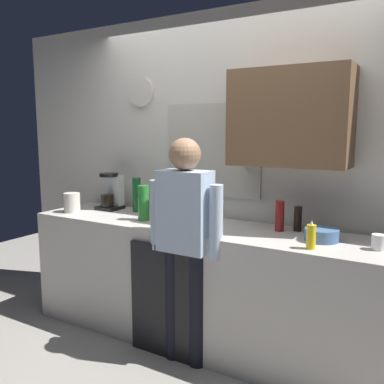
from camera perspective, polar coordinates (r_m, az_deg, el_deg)
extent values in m
plane|color=#9E998E|center=(3.23, -0.92, -22.16)|extent=(8.00, 8.00, 0.00)
cube|color=beige|center=(3.26, 1.88, -12.73)|extent=(2.99, 0.64, 0.93)
cube|color=black|center=(3.10, -3.99, -14.86)|extent=(0.56, 0.02, 0.84)
cube|color=silver|center=(3.44, 5.39, 2.66)|extent=(4.59, 0.10, 2.60)
cube|color=beige|center=(3.44, 2.85, 5.78)|extent=(0.86, 0.02, 0.76)
cube|color=#8CA5C6|center=(3.44, 2.88, 5.78)|extent=(0.80, 0.02, 0.70)
cube|color=brown|center=(3.03, 13.31, 9.91)|extent=(0.84, 0.32, 0.68)
cylinder|color=silver|center=(3.83, -7.00, 13.51)|extent=(0.26, 0.03, 0.26)
cube|color=black|center=(3.84, -11.24, -2.12)|extent=(0.20, 0.20, 0.03)
cube|color=silver|center=(3.86, -10.71, 0.28)|extent=(0.18, 0.08, 0.28)
cylinder|color=black|center=(3.81, -11.57, -1.15)|extent=(0.11, 0.11, 0.11)
cylinder|color=black|center=(3.80, -11.37, 2.33)|extent=(0.17, 0.17, 0.03)
cylinder|color=#2D8C33|center=(3.32, -6.70, -1.51)|extent=(0.09, 0.09, 0.28)
cylinder|color=#195923|center=(3.68, -7.62, -0.38)|extent=(0.07, 0.07, 0.30)
cylinder|color=black|center=(3.05, 14.36, -3.57)|extent=(0.06, 0.06, 0.18)
cylinder|color=maroon|center=(3.02, 11.98, -3.24)|extent=(0.06, 0.06, 0.22)
cylinder|color=white|center=(2.75, 24.27, -6.32)|extent=(0.08, 0.08, 0.09)
cylinder|color=#4C72A5|center=(2.84, 17.42, -5.64)|extent=(0.22, 0.22, 0.08)
cylinder|color=#9E5638|center=(3.43, -3.49, -2.75)|extent=(0.10, 0.10, 0.09)
sphere|color=#2D7233|center=(3.41, -3.51, -0.94)|extent=(0.15, 0.15, 0.15)
cylinder|color=yellow|center=(2.62, 16.08, -5.96)|extent=(0.06, 0.06, 0.15)
cone|color=white|center=(2.60, 16.16, -4.04)|extent=(0.02, 0.02, 0.03)
cylinder|color=silver|center=(3.77, -16.20, -1.41)|extent=(0.14, 0.14, 0.17)
cylinder|color=black|center=(3.09, -2.58, -15.11)|extent=(0.12, 0.12, 0.82)
cylinder|color=black|center=(3.00, 0.75, -15.91)|extent=(0.12, 0.12, 0.82)
cube|color=silver|center=(2.83, -0.97, -2.67)|extent=(0.36, 0.20, 0.56)
sphere|color=#A57A59|center=(2.78, -0.99, 5.23)|extent=(0.22, 0.22, 0.22)
cylinder|color=silver|center=(2.97, -4.92, -3.15)|extent=(0.09, 0.09, 0.50)
cylinder|color=silver|center=(2.73, 3.34, -4.20)|extent=(0.09, 0.09, 0.50)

